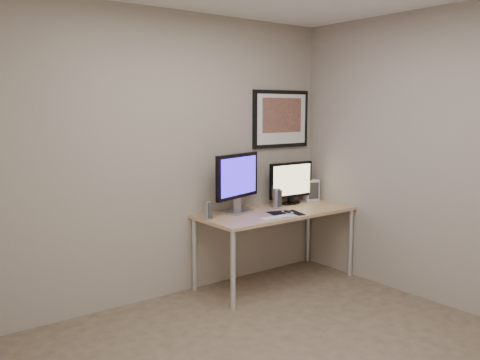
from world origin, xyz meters
The scene contains 11 objects.
room centered at (0.00, 0.45, 1.64)m, with size 3.60×3.60×3.60m.
desk centered at (1.00, 1.35, 0.66)m, with size 1.60×0.70×0.73m.
framed_art centered at (1.35, 1.68, 1.62)m, with size 0.75×0.04×0.60m.
monitor_large centered at (0.64, 1.51, 1.05)m, with size 0.61×0.28×0.57m.
monitor_tv centered at (1.36, 1.53, 0.97)m, with size 0.57×0.13×0.44m.
speaker_left centered at (0.25, 1.43, 0.82)m, with size 0.07×0.07×0.18m, color #A6A6AB.
speaker_right centered at (1.10, 1.46, 0.83)m, with size 0.08×0.08×0.20m, color #A6A6AB.
keyboard centered at (0.80, 1.10, 0.74)m, with size 0.39×0.10×0.01m, color silver.
mousepad centered at (0.99, 1.19, 0.73)m, with size 0.30×0.26×0.00m, color black.
mouse centered at (0.97, 1.16, 0.75)m, with size 0.07×0.12×0.04m, color black.
fan_unit centered at (1.69, 1.55, 0.85)m, with size 0.15×0.11×0.23m, color silver.
Camera 1 is at (-2.26, -2.34, 1.73)m, focal length 38.00 mm.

